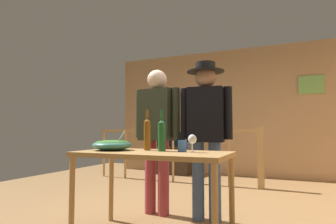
{
  "coord_description": "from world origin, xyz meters",
  "views": [
    {
      "loc": [
        1.15,
        -3.21,
        0.96
      ],
      "look_at": [
        -0.02,
        -0.57,
        1.15
      ],
      "focal_mm": 30.34,
      "sensor_mm": 36.0,
      "label": 1
    }
  ],
  "objects_px": {
    "wine_glass": "(192,140)",
    "wine_bottle_green": "(162,134)",
    "person_standing_left": "(157,127)",
    "stair_railing": "(197,148)",
    "wine_bottle_amber": "(147,133)",
    "salad_bowl": "(112,145)",
    "flat_screen_tv": "(171,139)",
    "framed_picture": "(311,85)",
    "person_standing_right": "(206,125)",
    "serving_table": "(152,161)",
    "mug_blue": "(182,146)",
    "tv_console": "(171,162)"
  },
  "relations": [
    {
      "from": "wine_bottle_amber",
      "to": "person_standing_right",
      "type": "distance_m",
      "value": 0.71
    },
    {
      "from": "salad_bowl",
      "to": "person_standing_left",
      "type": "bearing_deg",
      "value": 78.59
    },
    {
      "from": "flat_screen_tv",
      "to": "mug_blue",
      "type": "bearing_deg",
      "value": -65.07
    },
    {
      "from": "person_standing_left",
      "to": "wine_glass",
      "type": "bearing_deg",
      "value": 142.2
    },
    {
      "from": "serving_table",
      "to": "wine_bottle_amber",
      "type": "bearing_deg",
      "value": 132.12
    },
    {
      "from": "stair_railing",
      "to": "salad_bowl",
      "type": "relative_size",
      "value": 8.58
    },
    {
      "from": "framed_picture",
      "to": "person_standing_left",
      "type": "relative_size",
      "value": 0.27
    },
    {
      "from": "stair_railing",
      "to": "salad_bowl",
      "type": "height_order",
      "value": "stair_railing"
    },
    {
      "from": "serving_table",
      "to": "person_standing_left",
      "type": "relative_size",
      "value": 0.82
    },
    {
      "from": "flat_screen_tv",
      "to": "wine_glass",
      "type": "bearing_deg",
      "value": -63.89
    },
    {
      "from": "stair_railing",
      "to": "person_standing_right",
      "type": "bearing_deg",
      "value": -69.31
    },
    {
      "from": "serving_table",
      "to": "stair_railing",
      "type": "bearing_deg",
      "value": 99.62
    },
    {
      "from": "stair_railing",
      "to": "tv_console",
      "type": "bearing_deg",
      "value": 135.31
    },
    {
      "from": "salad_bowl",
      "to": "wine_bottle_amber",
      "type": "height_order",
      "value": "wine_bottle_amber"
    },
    {
      "from": "salad_bowl",
      "to": "wine_glass",
      "type": "xyz_separation_m",
      "value": [
        0.8,
        0.06,
        0.05
      ]
    },
    {
      "from": "framed_picture",
      "to": "person_standing_right",
      "type": "bearing_deg",
      "value": -110.88
    },
    {
      "from": "mug_blue",
      "to": "salad_bowl",
      "type": "bearing_deg",
      "value": -172.08
    },
    {
      "from": "serving_table",
      "to": "person_standing_left",
      "type": "height_order",
      "value": "person_standing_left"
    },
    {
      "from": "flat_screen_tv",
      "to": "wine_bottle_green",
      "type": "bearing_deg",
      "value": -67.92
    },
    {
      "from": "framed_picture",
      "to": "flat_screen_tv",
      "type": "xyz_separation_m",
      "value": [
        -2.85,
        -0.32,
        -1.08
      ]
    },
    {
      "from": "serving_table",
      "to": "salad_bowl",
      "type": "bearing_deg",
      "value": 179.37
    },
    {
      "from": "stair_railing",
      "to": "person_standing_left",
      "type": "distance_m",
      "value": 2.03
    },
    {
      "from": "stair_railing",
      "to": "tv_console",
      "type": "distance_m",
      "value": 1.31
    },
    {
      "from": "wine_bottle_amber",
      "to": "framed_picture",
      "type": "bearing_deg",
      "value": 66.32
    },
    {
      "from": "wine_bottle_amber",
      "to": "person_standing_right",
      "type": "bearing_deg",
      "value": 52.66
    },
    {
      "from": "tv_console",
      "to": "mug_blue",
      "type": "height_order",
      "value": "mug_blue"
    },
    {
      "from": "wine_glass",
      "to": "person_standing_left",
      "type": "bearing_deg",
      "value": 135.73
    },
    {
      "from": "wine_glass",
      "to": "wine_bottle_green",
      "type": "distance_m",
      "value": 0.31
    },
    {
      "from": "framed_picture",
      "to": "wine_glass",
      "type": "distance_m",
      "value": 4.09
    },
    {
      "from": "wine_glass",
      "to": "wine_bottle_green",
      "type": "height_order",
      "value": "wine_bottle_green"
    },
    {
      "from": "wine_glass",
      "to": "salad_bowl",
      "type": "bearing_deg",
      "value": -175.99
    },
    {
      "from": "serving_table",
      "to": "person_standing_right",
      "type": "xyz_separation_m",
      "value": [
        0.3,
        0.7,
        0.34
      ]
    },
    {
      "from": "wine_glass",
      "to": "mug_blue",
      "type": "relative_size",
      "value": 1.35
    },
    {
      "from": "wine_glass",
      "to": "wine_bottle_green",
      "type": "relative_size",
      "value": 0.41
    },
    {
      "from": "stair_railing",
      "to": "wine_bottle_amber",
      "type": "height_order",
      "value": "wine_bottle_amber"
    },
    {
      "from": "person_standing_right",
      "to": "tv_console",
      "type": "bearing_deg",
      "value": -66.7
    },
    {
      "from": "wine_glass",
      "to": "serving_table",
      "type": "bearing_deg",
      "value": -170.42
    },
    {
      "from": "wine_bottle_green",
      "to": "salad_bowl",
      "type": "bearing_deg",
      "value": -171.1
    },
    {
      "from": "serving_table",
      "to": "salad_bowl",
      "type": "relative_size",
      "value": 3.61
    },
    {
      "from": "salad_bowl",
      "to": "wine_bottle_amber",
      "type": "distance_m",
      "value": 0.35
    },
    {
      "from": "tv_console",
      "to": "mug_blue",
      "type": "relative_size",
      "value": 7.77
    },
    {
      "from": "framed_picture",
      "to": "salad_bowl",
      "type": "relative_size",
      "value": 1.2
    },
    {
      "from": "flat_screen_tv",
      "to": "person_standing_left",
      "type": "distance_m",
      "value": 3.04
    },
    {
      "from": "wine_bottle_amber",
      "to": "person_standing_left",
      "type": "xyz_separation_m",
      "value": [
        -0.17,
        0.56,
        0.07
      ]
    },
    {
      "from": "stair_railing",
      "to": "wine_glass",
      "type": "distance_m",
      "value": 2.77
    },
    {
      "from": "serving_table",
      "to": "wine_bottle_green",
      "type": "bearing_deg",
      "value": 55.67
    },
    {
      "from": "stair_railing",
      "to": "serving_table",
      "type": "relative_size",
      "value": 2.38
    },
    {
      "from": "mug_blue",
      "to": "person_standing_left",
      "type": "distance_m",
      "value": 0.83
    },
    {
      "from": "wine_glass",
      "to": "person_standing_left",
      "type": "relative_size",
      "value": 0.09
    },
    {
      "from": "wine_bottle_amber",
      "to": "tv_console",
      "type": "bearing_deg",
      "value": 109.56
    }
  ]
}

